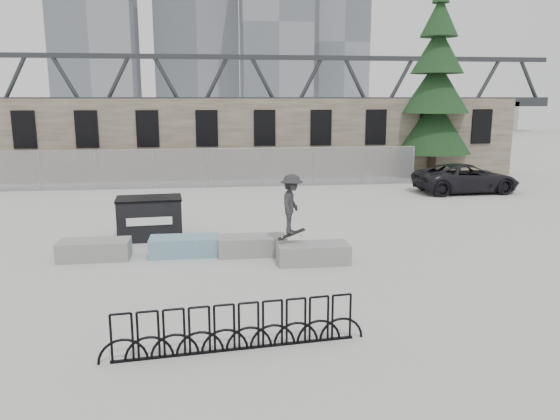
# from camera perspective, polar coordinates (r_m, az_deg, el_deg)

# --- Properties ---
(ground) EXTENTS (120.00, 120.00, 0.00)m
(ground) POSITION_cam_1_polar(r_m,az_deg,el_deg) (16.27, -7.64, -4.75)
(ground) COLOR #ACABA7
(ground) RESTS_ON ground
(stone_wall) EXTENTS (36.00, 2.58, 4.50)m
(stone_wall) POSITION_cam_1_polar(r_m,az_deg,el_deg) (31.94, -7.60, 7.42)
(stone_wall) COLOR brown
(stone_wall) RESTS_ON ground
(chainlink_fence) EXTENTS (22.06, 0.06, 2.02)m
(chainlink_fence) POSITION_cam_1_polar(r_m,az_deg,el_deg) (28.33, -7.57, 4.41)
(chainlink_fence) COLOR gray
(chainlink_fence) RESTS_ON ground
(planter_far_left) EXTENTS (2.00, 0.90, 0.55)m
(planter_far_left) POSITION_cam_1_polar(r_m,az_deg,el_deg) (16.60, -18.83, -3.88)
(planter_far_left) COLOR gray
(planter_far_left) RESTS_ON ground
(planter_center_left) EXTENTS (2.00, 0.90, 0.55)m
(planter_center_left) POSITION_cam_1_polar(r_m,az_deg,el_deg) (16.35, -9.99, -3.65)
(planter_center_left) COLOR teal
(planter_center_left) RESTS_ON ground
(planter_center_right) EXTENTS (2.00, 0.90, 0.55)m
(planter_center_right) POSITION_cam_1_polar(r_m,az_deg,el_deg) (16.19, -2.92, -3.64)
(planter_center_right) COLOR gray
(planter_center_right) RESTS_ON ground
(planter_offset) EXTENTS (2.00, 0.90, 0.55)m
(planter_offset) POSITION_cam_1_polar(r_m,az_deg,el_deg) (15.39, 3.49, -4.47)
(planter_offset) COLOR gray
(planter_offset) RESTS_ON ground
(dumpster) EXTENTS (2.19, 1.45, 1.38)m
(dumpster) POSITION_cam_1_polar(r_m,az_deg,el_deg) (18.42, -13.45, -0.80)
(dumpster) COLOR black
(dumpster) RESTS_ON ground
(bike_rack) EXTENTS (4.92, 0.58, 0.90)m
(bike_rack) POSITION_cam_1_polar(r_m,az_deg,el_deg) (10.24, -4.55, -12.17)
(bike_rack) COLOR black
(bike_rack) RESTS_ON ground
(spruce_tree) EXTENTS (4.30, 4.30, 11.50)m
(spruce_tree) POSITION_cam_1_polar(r_m,az_deg,el_deg) (33.07, 15.96, 11.83)
(spruce_tree) COLOR #38281E
(spruce_tree) RESTS_ON ground
(skyline_towers) EXTENTS (58.00, 28.00, 48.00)m
(skyline_towers) POSITION_cam_1_polar(r_m,az_deg,el_deg) (110.63, -8.24, 20.01)
(skyline_towers) COLOR slate
(skyline_towers) RESTS_ON ground
(truss_bridge) EXTENTS (70.00, 3.00, 9.80)m
(truss_bridge) POSITION_cam_1_polar(r_m,az_deg,el_deg) (71.29, 0.72, 11.33)
(truss_bridge) COLOR #2D3033
(truss_bridge) RESTS_ON ground
(suv) EXTENTS (5.16, 2.57, 1.40)m
(suv) POSITION_cam_1_polar(r_m,az_deg,el_deg) (28.20, 18.87, 3.17)
(suv) COLOR black
(suv) RESTS_ON ground
(skateboarder) EXTENTS (0.95, 1.23, 1.85)m
(skateboarder) POSITION_cam_1_polar(r_m,az_deg,el_deg) (15.15, 1.22, 0.63)
(skateboarder) COLOR #2A292C
(skateboarder) RESTS_ON ground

